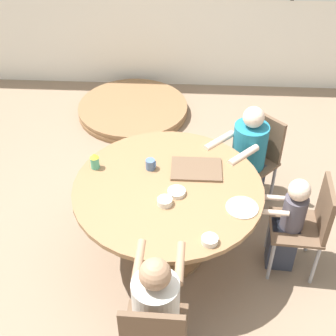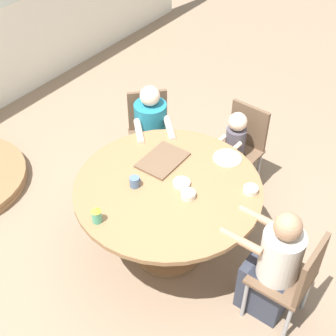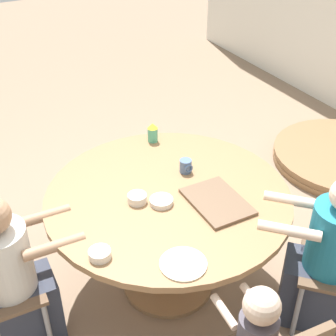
{
  "view_description": "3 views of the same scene",
  "coord_description": "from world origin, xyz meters",
  "px_view_note": "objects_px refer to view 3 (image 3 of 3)",
  "views": [
    {
      "loc": [
        0.14,
        -2.64,
        3.12
      ],
      "look_at": [
        0.0,
        0.0,
        0.94
      ],
      "focal_mm": 50.0,
      "sensor_mm": 36.0,
      "label": 1
    },
    {
      "loc": [
        -2.11,
        -1.51,
        3.22
      ],
      "look_at": [
        0.0,
        0.0,
        0.94
      ],
      "focal_mm": 50.0,
      "sensor_mm": 36.0,
      "label": 2
    },
    {
      "loc": [
        1.95,
        -1.04,
        2.42
      ],
      "look_at": [
        0.0,
        0.0,
        0.94
      ],
      "focal_mm": 50.0,
      "sensor_mm": 36.0,
      "label": 3
    }
  ],
  "objects_px": {
    "person_man_blue_shirt": "(323,262)",
    "bowl_fruit": "(161,201)",
    "sippy_cup": "(153,132)",
    "bowl_white_shallow": "(137,198)",
    "coffee_mug": "(186,166)",
    "person_woman_green_shirt": "(17,282)",
    "bowl_cereal": "(100,254)"
  },
  "relations": [
    {
      "from": "bowl_white_shallow",
      "to": "bowl_cereal",
      "type": "distance_m",
      "value": 0.47
    },
    {
      "from": "person_woman_green_shirt",
      "to": "coffee_mug",
      "type": "xyz_separation_m",
      "value": [
        -0.13,
        1.14,
        0.33
      ]
    },
    {
      "from": "bowl_fruit",
      "to": "person_man_blue_shirt",
      "type": "bearing_deg",
      "value": 51.46
    },
    {
      "from": "bowl_cereal",
      "to": "bowl_white_shallow",
      "type": "bearing_deg",
      "value": 132.3
    },
    {
      "from": "bowl_fruit",
      "to": "sippy_cup",
      "type": "bearing_deg",
      "value": 157.46
    },
    {
      "from": "bowl_fruit",
      "to": "bowl_white_shallow",
      "type": "bearing_deg",
      "value": -125.18
    },
    {
      "from": "sippy_cup",
      "to": "bowl_cereal",
      "type": "bearing_deg",
      "value": -39.51
    },
    {
      "from": "bowl_white_shallow",
      "to": "bowl_fruit",
      "type": "distance_m",
      "value": 0.14
    },
    {
      "from": "coffee_mug",
      "to": "bowl_cereal",
      "type": "height_order",
      "value": "coffee_mug"
    },
    {
      "from": "bowl_white_shallow",
      "to": "bowl_cereal",
      "type": "relative_size",
      "value": 0.98
    },
    {
      "from": "bowl_fruit",
      "to": "person_woman_green_shirt",
      "type": "bearing_deg",
      "value": -95.97
    },
    {
      "from": "person_woman_green_shirt",
      "to": "bowl_cereal",
      "type": "height_order",
      "value": "person_woman_green_shirt"
    },
    {
      "from": "person_woman_green_shirt",
      "to": "bowl_fruit",
      "type": "distance_m",
      "value": 0.91
    },
    {
      "from": "person_man_blue_shirt",
      "to": "bowl_fruit",
      "type": "xyz_separation_m",
      "value": [
        -0.59,
        -0.74,
        0.31
      ]
    },
    {
      "from": "coffee_mug",
      "to": "sippy_cup",
      "type": "height_order",
      "value": "sippy_cup"
    },
    {
      "from": "coffee_mug",
      "to": "sippy_cup",
      "type": "distance_m",
      "value": 0.44
    },
    {
      "from": "coffee_mug",
      "to": "bowl_cereal",
      "type": "xyz_separation_m",
      "value": [
        0.45,
        -0.75,
        -0.02
      ]
    },
    {
      "from": "person_woman_green_shirt",
      "to": "bowl_cereal",
      "type": "bearing_deg",
      "value": 51.08
    },
    {
      "from": "coffee_mug",
      "to": "bowl_fruit",
      "type": "xyz_separation_m",
      "value": [
        0.21,
        -0.28,
        -0.03
      ]
    },
    {
      "from": "person_woman_green_shirt",
      "to": "sippy_cup",
      "type": "xyz_separation_m",
      "value": [
        -0.57,
        1.12,
        0.36
      ]
    },
    {
      "from": "person_woman_green_shirt",
      "to": "person_man_blue_shirt",
      "type": "distance_m",
      "value": 1.73
    },
    {
      "from": "person_man_blue_shirt",
      "to": "sippy_cup",
      "type": "height_order",
      "value": "person_man_blue_shirt"
    },
    {
      "from": "bowl_white_shallow",
      "to": "bowl_fruit",
      "type": "height_order",
      "value": "bowl_white_shallow"
    },
    {
      "from": "person_man_blue_shirt",
      "to": "sippy_cup",
      "type": "xyz_separation_m",
      "value": [
        -1.24,
        -0.47,
        0.36
      ]
    },
    {
      "from": "bowl_white_shallow",
      "to": "person_man_blue_shirt",
      "type": "bearing_deg",
      "value": 51.9
    },
    {
      "from": "sippy_cup",
      "to": "bowl_cereal",
      "type": "relative_size",
      "value": 1.24
    },
    {
      "from": "person_woman_green_shirt",
      "to": "bowl_cereal",
      "type": "xyz_separation_m",
      "value": [
        0.33,
        0.39,
        0.31
      ]
    },
    {
      "from": "person_woman_green_shirt",
      "to": "bowl_fruit",
      "type": "bearing_deg",
      "value": 85.36
    },
    {
      "from": "person_woman_green_shirt",
      "to": "coffee_mug",
      "type": "distance_m",
      "value": 1.19
    },
    {
      "from": "bowl_white_shallow",
      "to": "bowl_fruit",
      "type": "bearing_deg",
      "value": 54.82
    },
    {
      "from": "coffee_mug",
      "to": "bowl_fruit",
      "type": "distance_m",
      "value": 0.36
    },
    {
      "from": "sippy_cup",
      "to": "bowl_white_shallow",
      "type": "height_order",
      "value": "sippy_cup"
    }
  ]
}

